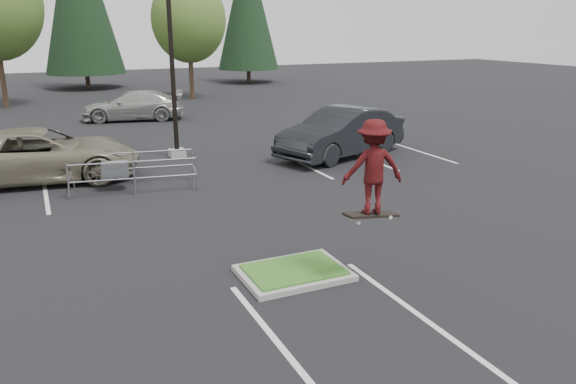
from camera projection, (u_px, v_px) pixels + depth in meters
name	position (u px, v px, depth m)	size (l,w,h in m)	color
ground	(294.00, 276.00, 11.76)	(120.00, 120.00, 0.00)	black
grass_median	(294.00, 272.00, 11.74)	(2.20, 1.60, 0.16)	gray
stall_lines	(165.00, 204.00, 16.47)	(22.62, 17.60, 0.01)	silver
light_pole	(171.00, 39.00, 21.12)	(0.70, 0.60, 10.12)	gray
decid_c	(188.00, 22.00, 38.65)	(5.12, 5.12, 8.38)	#38281C
conif_c	(247.00, 4.00, 49.82)	(5.50, 5.50, 12.50)	#38281C
cart_corral	(119.00, 169.00, 17.69)	(4.05, 2.01, 1.10)	gray
skateboarder	(373.00, 168.00, 10.68)	(1.31, 0.95, 1.98)	black
car_l_tan	(40.00, 155.00, 18.73)	(2.93, 6.35, 1.77)	#79715C
car_r_charc	(341.00, 133.00, 22.25)	(2.02, 5.81, 1.91)	black
car_far_silver	(134.00, 106.00, 30.94)	(2.21, 5.45, 1.58)	#A5A6A0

